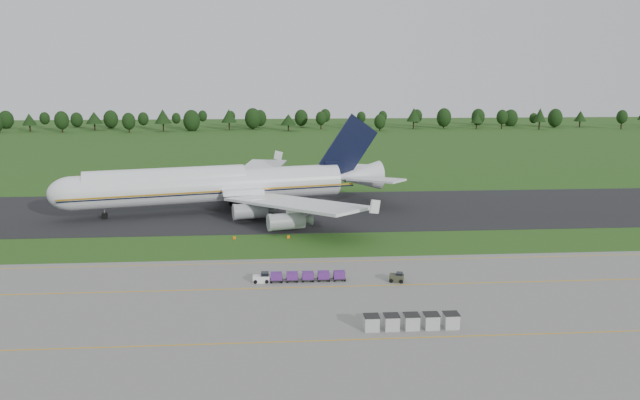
{
  "coord_description": "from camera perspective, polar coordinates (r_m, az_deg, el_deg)",
  "views": [
    {
      "loc": [
        -7.36,
        -106.02,
        30.13
      ],
      "look_at": [
        0.57,
        2.0,
        7.71
      ],
      "focal_mm": 35.0,
      "sensor_mm": 36.0,
      "label": 1
    }
  ],
  "objects": [
    {
      "name": "baggage_train",
      "position": [
        91.55,
        -2.01,
        -6.99
      ],
      "size": [
        13.53,
        1.44,
        1.38
      ],
      "color": "silver",
      "rests_on": "apron"
    },
    {
      "name": "aircraft",
      "position": [
        137.54,
        -9.26,
        1.39
      ],
      "size": [
        73.64,
        69.75,
        20.64
      ],
      "color": "white",
      "rests_on": "ground"
    },
    {
      "name": "ground",
      "position": [
        110.46,
        -0.22,
        -4.13
      ],
      "size": [
        600.0,
        600.0,
        0.0
      ],
      "primitive_type": "plane",
      "color": "#234916",
      "rests_on": "ground"
    },
    {
      "name": "tree_line",
      "position": [
        327.68,
        -6.75,
        7.42
      ],
      "size": [
        525.65,
        22.13,
        11.67
      ],
      "color": "black",
      "rests_on": "ground"
    },
    {
      "name": "apron_markings",
      "position": [
        84.88,
        1.06,
        -9.05
      ],
      "size": [
        300.0,
        30.2,
        0.01
      ],
      "color": "#D2940C",
      "rests_on": "apron"
    },
    {
      "name": "taxiway",
      "position": [
        137.55,
        -1.03,
        -0.94
      ],
      "size": [
        300.0,
        40.0,
        0.08
      ],
      "primitive_type": "cube",
      "color": "black",
      "rests_on": "ground"
    },
    {
      "name": "edge_markers",
      "position": [
        114.69,
        -5.36,
        -3.45
      ],
      "size": [
        10.37,
        0.3,
        0.6
      ],
      "color": "orange",
      "rests_on": "ground"
    },
    {
      "name": "apron",
      "position": [
        78.4,
        1.54,
        -10.89
      ],
      "size": [
        300.0,
        52.0,
        0.06
      ],
      "primitive_type": "cube",
      "color": "slate",
      "rests_on": "ground"
    },
    {
      "name": "uld_row",
      "position": [
        76.22,
        8.36,
        -10.93
      ],
      "size": [
        11.42,
        1.82,
        1.8
      ],
      "color": "#ADADAD",
      "rests_on": "apron"
    },
    {
      "name": "utility_cart",
      "position": [
        92.07,
        7.02,
        -7.1
      ],
      "size": [
        2.29,
        1.75,
        1.11
      ],
      "color": "#343726",
      "rests_on": "apron"
    }
  ]
}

